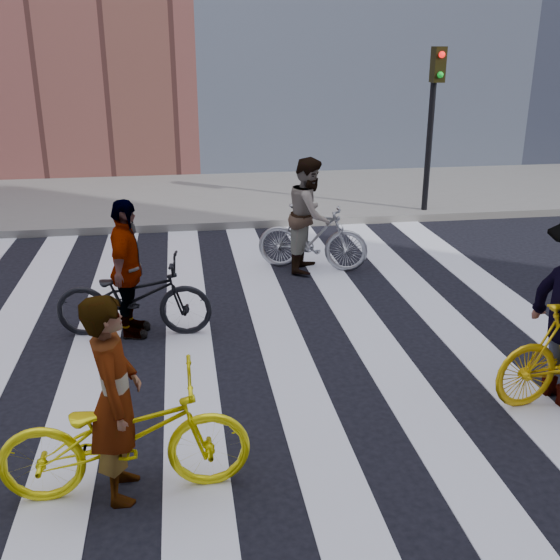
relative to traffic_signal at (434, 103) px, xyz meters
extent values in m
plane|color=black|center=(-4.40, -5.32, -2.28)|extent=(100.00, 100.00, 0.00)
cube|color=slate|center=(-4.40, 2.18, -2.20)|extent=(100.00, 5.00, 0.15)
cube|color=silver|center=(-6.05, -5.32, -2.27)|extent=(0.55, 10.00, 0.01)
cube|color=silver|center=(-4.95, -5.32, -2.27)|extent=(0.55, 10.00, 0.01)
cube|color=silver|center=(-3.85, -5.32, -2.27)|extent=(0.55, 10.00, 0.01)
cube|color=silver|center=(-2.75, -5.32, -2.27)|extent=(0.55, 10.00, 0.01)
cube|color=silver|center=(-1.65, -5.32, -2.27)|extent=(0.55, 10.00, 0.01)
cube|color=silver|center=(-0.55, -5.32, -2.27)|extent=(0.55, 10.00, 0.01)
cylinder|color=black|center=(0.00, 0.08, -0.68)|extent=(0.12, 0.12, 3.20)
cube|color=black|center=(0.00, -0.07, 0.72)|extent=(0.22, 0.28, 0.65)
sphere|color=red|center=(0.00, -0.22, 0.90)|extent=(0.12, 0.12, 0.12)
sphere|color=#0CCC26|center=(0.00, -0.22, 0.54)|extent=(0.12, 0.12, 0.12)
imported|color=#FFF40E|center=(-5.48, -7.99, -1.77)|extent=(1.95, 0.69, 1.02)
imported|color=#96999F|center=(-2.95, -2.84, -1.76)|extent=(1.80, 1.09, 1.04)
imported|color=black|center=(-5.58, -4.94, -1.79)|extent=(1.94, 0.87, 0.99)
imported|color=slate|center=(-5.53, -7.99, -1.43)|extent=(0.41, 0.62, 1.69)
imported|color=slate|center=(-3.00, -2.84, -1.39)|extent=(0.94, 1.05, 1.77)
imported|color=slate|center=(-5.63, -4.94, -1.43)|extent=(0.53, 1.04, 1.70)
camera|label=1|loc=(-4.96, -12.49, 1.11)|focal=42.00mm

